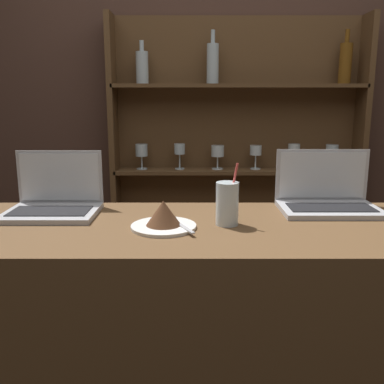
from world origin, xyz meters
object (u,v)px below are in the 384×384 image
at_px(cake_plate, 163,217).
at_px(laptop_near, 53,201).
at_px(water_glass, 226,204).
at_px(laptop_far, 326,197).

bearing_deg(cake_plate, laptop_near, 155.18).
bearing_deg(water_glass, cake_plate, -169.18).
bearing_deg(laptop_far, cake_plate, -158.19).
xyz_separation_m(cake_plate, water_glass, (0.20, 0.04, 0.03)).
xyz_separation_m(laptop_far, water_glass, (-0.37, -0.19, 0.02)).
bearing_deg(water_glass, laptop_near, 166.32).
relative_size(laptop_near, laptop_far, 0.90).
distance_m(laptop_far, cake_plate, 0.62).
xyz_separation_m(laptop_near, water_glass, (0.59, -0.14, 0.03)).
height_order(laptop_near, laptop_far, same).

